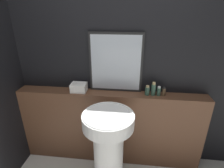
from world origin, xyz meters
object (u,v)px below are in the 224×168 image
(pedestal_sink, at_px, (108,146))
(shampoo_bottle, at_px, (147,91))
(conditioner_bottle, at_px, (153,89))
(body_wash_bottle, at_px, (164,92))
(towel_stack, at_px, (79,87))
(mirror, at_px, (116,63))
(lotion_bottle, at_px, (159,91))

(pedestal_sink, distance_m, shampoo_bottle, 0.73)
(pedestal_sink, relative_size, conditioner_bottle, 6.06)
(body_wash_bottle, bearing_deg, towel_stack, 180.00)
(mirror, xyz_separation_m, conditioner_bottle, (0.43, -0.08, -0.27))
(mirror, relative_size, towel_stack, 3.81)
(pedestal_sink, distance_m, conditioner_bottle, 0.78)
(conditioner_bottle, relative_size, body_wash_bottle, 1.51)
(mirror, xyz_separation_m, lotion_bottle, (0.49, -0.08, -0.29))
(towel_stack, relative_size, conditioner_bottle, 1.13)
(towel_stack, height_order, conditioner_bottle, conditioner_bottle)
(shampoo_bottle, bearing_deg, towel_stack, 180.00)
(towel_stack, xyz_separation_m, shampoo_bottle, (0.79, 0.00, 0.00))
(conditioner_bottle, xyz_separation_m, lotion_bottle, (0.06, 0.00, -0.02))
(mirror, xyz_separation_m, shampoo_bottle, (0.37, -0.08, -0.29))
(mirror, bearing_deg, towel_stack, -169.79)
(lotion_bottle, bearing_deg, towel_stack, 180.00)
(shampoo_bottle, height_order, conditioner_bottle, conditioner_bottle)
(mirror, xyz_separation_m, towel_stack, (-0.43, -0.08, -0.29))
(shampoo_bottle, distance_m, lotion_bottle, 0.13)
(towel_stack, bearing_deg, mirror, 10.21)
(pedestal_sink, xyz_separation_m, lotion_bottle, (0.52, 0.41, 0.46))
(pedestal_sink, bearing_deg, conditioner_bottle, 42.27)
(pedestal_sink, distance_m, mirror, 0.89)
(lotion_bottle, bearing_deg, conditioner_bottle, -180.00)
(towel_stack, bearing_deg, conditioner_bottle, -0.00)
(towel_stack, height_order, shampoo_bottle, shampoo_bottle)
(conditioner_bottle, bearing_deg, lotion_bottle, 0.00)
(pedestal_sink, height_order, lotion_bottle, lotion_bottle)
(mirror, distance_m, towel_stack, 0.52)
(pedestal_sink, xyz_separation_m, towel_stack, (-0.40, 0.41, 0.45))
(pedestal_sink, relative_size, mirror, 1.41)
(conditioner_bottle, bearing_deg, mirror, 169.97)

